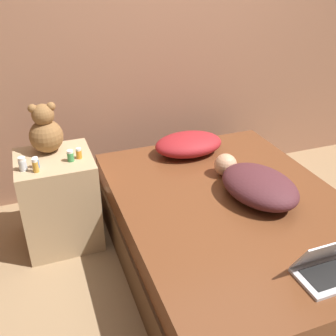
{
  "coord_description": "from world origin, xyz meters",
  "views": [
    {
      "loc": [
        -1.08,
        -1.74,
        1.8
      ],
      "look_at": [
        -0.35,
        0.24,
        0.64
      ],
      "focal_mm": 42.0,
      "sensor_mm": 36.0,
      "label": 1
    }
  ],
  "objects_px": {
    "bottle_blue": "(36,163)",
    "bottle_clear": "(23,164)",
    "bottle_green": "(70,156)",
    "bottle_orange": "(79,153)",
    "laptop": "(332,265)",
    "pillow": "(189,144)",
    "teddy_bear": "(46,131)",
    "person_lying": "(256,184)",
    "bottle_amber": "(35,166)"
  },
  "relations": [
    {
      "from": "bottle_orange",
      "to": "bottle_amber",
      "type": "bearing_deg",
      "value": -161.63
    },
    {
      "from": "bottle_blue",
      "to": "bottle_orange",
      "type": "bearing_deg",
      "value": 7.59
    },
    {
      "from": "bottle_clear",
      "to": "laptop",
      "type": "bearing_deg",
      "value": -42.63
    },
    {
      "from": "laptop",
      "to": "bottle_amber",
      "type": "relative_size",
      "value": 4.12
    },
    {
      "from": "bottle_clear",
      "to": "bottle_green",
      "type": "height_order",
      "value": "bottle_clear"
    },
    {
      "from": "pillow",
      "to": "bottle_clear",
      "type": "distance_m",
      "value": 1.2
    },
    {
      "from": "laptop",
      "to": "pillow",
      "type": "bearing_deg",
      "value": 95.23
    },
    {
      "from": "teddy_bear",
      "to": "bottle_orange",
      "type": "height_order",
      "value": "teddy_bear"
    },
    {
      "from": "person_lying",
      "to": "teddy_bear",
      "type": "distance_m",
      "value": 1.39
    },
    {
      "from": "teddy_bear",
      "to": "bottle_orange",
      "type": "distance_m",
      "value": 0.27
    },
    {
      "from": "bottle_blue",
      "to": "bottle_amber",
      "type": "bearing_deg",
      "value": -95.21
    },
    {
      "from": "laptop",
      "to": "bottle_green",
      "type": "relative_size",
      "value": 4.8
    },
    {
      "from": "bottle_green",
      "to": "bottle_clear",
      "type": "bearing_deg",
      "value": -175.85
    },
    {
      "from": "bottle_green",
      "to": "bottle_orange",
      "type": "bearing_deg",
      "value": 20.88
    },
    {
      "from": "bottle_clear",
      "to": "bottle_green",
      "type": "distance_m",
      "value": 0.29
    },
    {
      "from": "laptop",
      "to": "teddy_bear",
      "type": "height_order",
      "value": "teddy_bear"
    },
    {
      "from": "bottle_amber",
      "to": "bottle_clear",
      "type": "xyz_separation_m",
      "value": [
        -0.07,
        0.05,
        -0.0
      ]
    },
    {
      "from": "person_lying",
      "to": "laptop",
      "type": "xyz_separation_m",
      "value": [
        -0.02,
        -0.72,
        -0.04
      ]
    },
    {
      "from": "person_lying",
      "to": "bottle_clear",
      "type": "bearing_deg",
      "value": 150.15
    },
    {
      "from": "person_lying",
      "to": "laptop",
      "type": "relative_size",
      "value": 1.97
    },
    {
      "from": "pillow",
      "to": "person_lying",
      "type": "relative_size",
      "value": 0.73
    },
    {
      "from": "person_lying",
      "to": "bottle_amber",
      "type": "height_order",
      "value": "bottle_amber"
    },
    {
      "from": "bottle_orange",
      "to": "bottle_green",
      "type": "height_order",
      "value": "bottle_green"
    },
    {
      "from": "teddy_bear",
      "to": "bottle_amber",
      "type": "xyz_separation_m",
      "value": [
        -0.1,
        -0.26,
        -0.1
      ]
    },
    {
      "from": "bottle_green",
      "to": "bottle_blue",
      "type": "relative_size",
      "value": 1.07
    },
    {
      "from": "teddy_bear",
      "to": "bottle_green",
      "type": "height_order",
      "value": "teddy_bear"
    },
    {
      "from": "bottle_green",
      "to": "laptop",
      "type": "bearing_deg",
      "value": -50.15
    },
    {
      "from": "teddy_bear",
      "to": "bottle_amber",
      "type": "height_order",
      "value": "teddy_bear"
    },
    {
      "from": "teddy_bear",
      "to": "bottle_blue",
      "type": "height_order",
      "value": "teddy_bear"
    },
    {
      "from": "laptop",
      "to": "bottle_clear",
      "type": "bearing_deg",
      "value": 136.96
    },
    {
      "from": "bottle_amber",
      "to": "bottle_clear",
      "type": "relative_size",
      "value": 1.0
    },
    {
      "from": "bottle_orange",
      "to": "bottle_green",
      "type": "bearing_deg",
      "value": -159.12
    },
    {
      "from": "bottle_clear",
      "to": "bottle_green",
      "type": "bearing_deg",
      "value": 4.15
    },
    {
      "from": "pillow",
      "to": "person_lying",
      "type": "xyz_separation_m",
      "value": [
        0.16,
        -0.69,
        0.01
      ]
    },
    {
      "from": "teddy_bear",
      "to": "bottle_green",
      "type": "xyz_separation_m",
      "value": [
        0.12,
        -0.19,
        -0.11
      ]
    },
    {
      "from": "laptop",
      "to": "bottle_blue",
      "type": "bearing_deg",
      "value": 135.1
    },
    {
      "from": "pillow",
      "to": "bottle_clear",
      "type": "xyz_separation_m",
      "value": [
        -1.17,
        -0.2,
        0.15
      ]
    },
    {
      "from": "laptop",
      "to": "bottle_orange",
      "type": "xyz_separation_m",
      "value": [
        -0.97,
        1.25,
        0.17
      ]
    },
    {
      "from": "pillow",
      "to": "bottle_green",
      "type": "height_order",
      "value": "bottle_green"
    },
    {
      "from": "person_lying",
      "to": "bottle_orange",
      "type": "xyz_separation_m",
      "value": [
        -0.99,
        0.53,
        0.13
      ]
    },
    {
      "from": "bottle_blue",
      "to": "bottle_clear",
      "type": "bearing_deg",
      "value": -175.06
    },
    {
      "from": "person_lying",
      "to": "bottle_orange",
      "type": "bearing_deg",
      "value": 142.11
    },
    {
      "from": "bottle_blue",
      "to": "teddy_bear",
      "type": "bearing_deg",
      "value": 66.29
    },
    {
      "from": "person_lying",
      "to": "laptop",
      "type": "bearing_deg",
      "value": -101.58
    },
    {
      "from": "bottle_amber",
      "to": "bottle_green",
      "type": "height_order",
      "value": "bottle_amber"
    },
    {
      "from": "pillow",
      "to": "bottle_orange",
      "type": "xyz_separation_m",
      "value": [
        -0.83,
        -0.16,
        0.14
      ]
    },
    {
      "from": "pillow",
      "to": "bottle_blue",
      "type": "bearing_deg",
      "value": -169.96
    },
    {
      "from": "bottle_orange",
      "to": "bottle_amber",
      "type": "relative_size",
      "value": 0.81
    },
    {
      "from": "bottle_clear",
      "to": "teddy_bear",
      "type": "bearing_deg",
      "value": 52.09
    },
    {
      "from": "laptop",
      "to": "bottle_green",
      "type": "distance_m",
      "value": 1.61
    }
  ]
}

